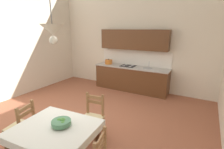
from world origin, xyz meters
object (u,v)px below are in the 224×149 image
(dining_table, at_px, (56,134))
(kitchen_cabinetry, at_px, (132,67))
(pendant_lamp, at_px, (53,30))
(dining_chair_kitchen_side, at_px, (92,118))
(dining_chair_tv_side, at_px, (22,127))
(fruit_bowl, at_px, (61,122))

(dining_table, bearing_deg, kitchen_cabinetry, 95.93)
(pendant_lamp, bearing_deg, dining_chair_kitchen_side, 94.96)
(kitchen_cabinetry, bearing_deg, dining_table, -84.07)
(kitchen_cabinetry, relative_size, pendant_lamp, 3.38)
(dining_table, relative_size, dining_chair_tv_side, 1.40)
(kitchen_cabinetry, distance_m, dining_table, 4.05)
(dining_table, height_order, dining_chair_kitchen_side, dining_chair_kitchen_side)
(kitchen_cabinetry, distance_m, pendant_lamp, 4.23)
(dining_chair_kitchen_side, relative_size, fruit_bowl, 3.10)
(fruit_bowl, bearing_deg, dining_chair_tv_side, -177.84)
(dining_table, xyz_separation_m, dining_chair_tv_side, (-0.96, 0.04, -0.18))
(dining_chair_kitchen_side, bearing_deg, dining_chair_tv_side, -136.25)
(dining_table, distance_m, dining_chair_tv_side, 0.98)
(dining_chair_kitchen_side, height_order, fruit_bowl, dining_chair_kitchen_side)
(dining_table, xyz_separation_m, fruit_bowl, (0.06, 0.08, 0.19))
(kitchen_cabinetry, relative_size, dining_chair_tv_side, 2.93)
(kitchen_cabinetry, relative_size, fruit_bowl, 9.08)
(dining_chair_kitchen_side, distance_m, fruit_bowl, 0.96)
(dining_table, height_order, dining_chair_tv_side, dining_chair_tv_side)
(dining_chair_tv_side, xyz_separation_m, dining_chair_kitchen_side, (0.97, 0.92, 0.00))
(dining_chair_kitchen_side, bearing_deg, dining_table, -90.34)
(fruit_bowl, height_order, pendant_lamp, pendant_lamp)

